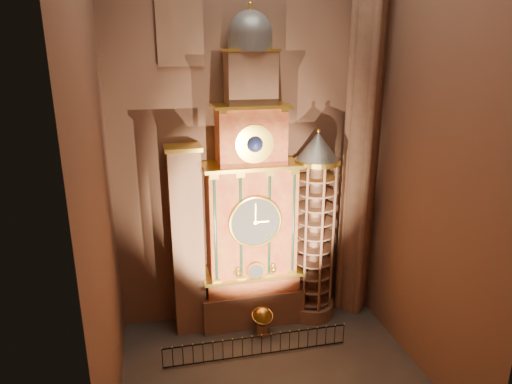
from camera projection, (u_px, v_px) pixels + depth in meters
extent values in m
plane|color=#383330|center=(275.00, 377.00, 21.40)|extent=(14.00, 14.00, 0.00)
plane|color=brown|center=(246.00, 124.00, 23.64)|extent=(22.00, 0.00, 22.00)
plane|color=brown|center=(93.00, 156.00, 16.53)|extent=(0.00, 22.00, 22.00)
plane|color=brown|center=(435.00, 139.00, 19.62)|extent=(0.00, 22.00, 22.00)
cube|color=#8C634C|center=(251.00, 303.00, 25.73)|extent=(5.60, 2.20, 2.00)
cube|color=maroon|center=(251.00, 279.00, 25.28)|extent=(5.00, 2.00, 1.00)
cube|color=#FEDD4A|center=(251.00, 271.00, 25.07)|extent=(5.40, 2.30, 0.18)
cube|color=maroon|center=(251.00, 220.00, 24.22)|extent=(4.60, 2.00, 6.00)
cylinder|color=black|center=(215.00, 230.00, 22.97)|extent=(0.32, 0.32, 5.60)
cylinder|color=black|center=(240.00, 228.00, 23.26)|extent=(0.32, 0.32, 5.60)
cylinder|color=black|center=(269.00, 225.00, 23.59)|extent=(0.32, 0.32, 5.60)
cylinder|color=black|center=(293.00, 223.00, 23.88)|extent=(0.32, 0.32, 5.60)
cube|color=#FEDD4A|center=(251.00, 165.00, 23.25)|extent=(5.00, 2.25, 0.18)
cylinder|color=#2D3033|center=(255.00, 222.00, 23.19)|extent=(2.60, 0.12, 2.60)
torus|color=#FEDD4A|center=(255.00, 222.00, 23.15)|extent=(2.80, 0.16, 2.80)
cylinder|color=#FEDD4A|center=(256.00, 271.00, 23.87)|extent=(0.90, 0.10, 0.90)
sphere|color=#FEDD4A|center=(238.00, 273.00, 23.72)|extent=(0.36, 0.36, 0.36)
sphere|color=#FEDD4A|center=(273.00, 269.00, 24.14)|extent=(0.36, 0.36, 0.36)
cube|color=maroon|center=(251.00, 137.00, 22.86)|extent=(3.40, 1.80, 3.00)
sphere|color=#0E0F47|center=(255.00, 144.00, 22.08)|extent=(0.80, 0.80, 0.80)
cube|color=#FEDD4A|center=(251.00, 106.00, 22.34)|extent=(3.80, 2.00, 0.15)
cube|color=#8C634C|center=(250.00, 79.00, 22.01)|extent=(2.40, 1.60, 2.60)
sphere|color=slate|center=(250.00, 33.00, 21.38)|extent=(2.10, 2.10, 2.10)
cylinder|color=#FEDD4A|center=(250.00, 13.00, 21.11)|extent=(0.14, 0.14, 0.80)
cube|color=#8C634C|center=(187.00, 244.00, 23.77)|extent=(1.60, 1.40, 10.00)
cube|color=#FEDD4A|center=(190.00, 282.00, 23.99)|extent=(1.35, 0.10, 2.10)
cube|color=#481E13|center=(190.00, 282.00, 23.93)|extent=(1.05, 0.04, 1.75)
cube|color=#FEDD4A|center=(188.00, 236.00, 23.20)|extent=(1.35, 0.10, 2.10)
cube|color=#481E13|center=(188.00, 237.00, 23.15)|extent=(1.05, 0.04, 1.75)
cube|color=#FEDD4A|center=(185.00, 187.00, 22.41)|extent=(1.35, 0.10, 2.10)
cube|color=#481E13|center=(185.00, 188.00, 22.36)|extent=(1.05, 0.04, 1.75)
cube|color=#FEDD4A|center=(183.00, 148.00, 22.23)|extent=(1.80, 1.60, 0.20)
cylinder|color=#8C634C|center=(311.00, 307.00, 26.41)|extent=(2.50, 2.50, 0.80)
cylinder|color=#8C634C|center=(314.00, 236.00, 25.05)|extent=(0.70, 0.70, 8.20)
cylinder|color=#FEDD4A|center=(317.00, 161.00, 23.78)|extent=(2.40, 2.40, 0.25)
cone|color=slate|center=(318.00, 146.00, 23.54)|extent=(2.30, 2.30, 1.50)
sphere|color=#FEDD4A|center=(319.00, 131.00, 23.29)|extent=(0.20, 0.20, 0.20)
cylinder|color=#8C634C|center=(363.00, 122.00, 24.06)|extent=(1.60, 1.60, 22.00)
cylinder|color=#8C634C|center=(377.00, 122.00, 24.23)|extent=(0.44, 0.44, 22.00)
cylinder|color=#8C634C|center=(349.00, 123.00, 23.88)|extent=(0.44, 0.44, 22.00)
cylinder|color=#8C634C|center=(356.00, 120.00, 24.80)|extent=(0.44, 0.44, 22.00)
cylinder|color=#8C634C|center=(370.00, 125.00, 23.31)|extent=(0.44, 0.44, 22.00)
cube|color=navy|center=(179.00, 9.00, 21.21)|extent=(2.00, 0.10, 5.00)
cube|color=#8C634C|center=(179.00, 8.00, 21.15)|extent=(2.20, 0.06, 5.20)
cylinder|color=#8C634C|center=(262.00, 329.00, 24.43)|extent=(0.63, 0.63, 0.73)
sphere|color=gold|center=(263.00, 316.00, 24.17)|extent=(0.94, 0.94, 0.94)
torus|color=gold|center=(263.00, 316.00, 24.17)|extent=(1.19, 1.13, 0.51)
cube|color=black|center=(257.00, 337.00, 22.50)|extent=(9.22, 0.18, 0.05)
cube|color=black|center=(257.00, 355.00, 22.82)|extent=(9.22, 0.18, 0.05)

